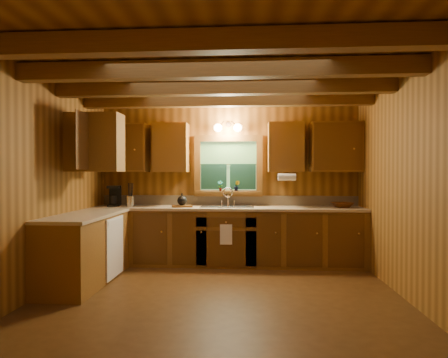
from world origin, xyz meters
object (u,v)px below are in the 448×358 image
Objects in this scene: sink at (227,210)px; wicker_basket at (342,205)px; cutting_board at (182,206)px; coffee_maker at (114,196)px.

wicker_basket is at bearing -0.19° from sink.
sink is 0.71m from cutting_board.
coffee_maker is at bearing 159.18° from cutting_board.
wicker_basket is (1.77, -0.01, 0.08)m from sink.
sink is at bearing -8.72° from cutting_board.
cutting_board is at bearing -178.23° from wicker_basket.
sink is 2.48× the size of coffee_maker.
coffee_maker is at bearing 179.53° from wicker_basket.
cutting_board is (1.12, -0.11, -0.15)m from coffee_maker.
wicker_basket is at bearing -13.64° from cutting_board.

